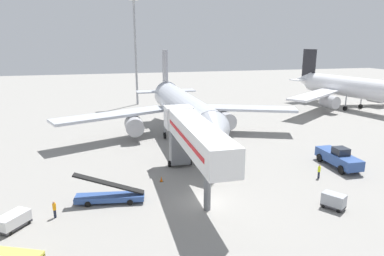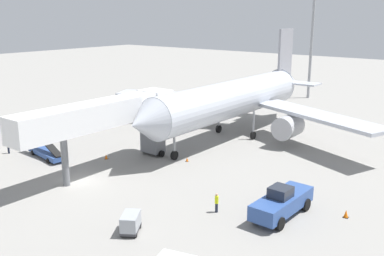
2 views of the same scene
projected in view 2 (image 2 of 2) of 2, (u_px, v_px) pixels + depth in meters
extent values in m
plane|color=gray|center=(82.00, 182.00, 45.19)|extent=(300.00, 300.00, 0.00)
cylinder|color=#B7BCC6|center=(229.00, 100.00, 59.54)|extent=(5.19, 29.86, 5.01)
cone|color=#B7BCC6|center=(143.00, 123.00, 46.81)|extent=(4.93, 3.56, 4.91)
cone|color=#B7BCC6|center=(288.00, 82.00, 72.93)|extent=(4.80, 5.52, 4.76)
cube|color=gray|center=(285.00, 54.00, 70.71)|extent=(0.39, 4.32, 8.02)
cube|color=#B7BCC6|center=(300.00, 83.00, 69.73)|extent=(6.04, 3.17, 0.24)
cube|color=#B7BCC6|center=(266.00, 80.00, 73.31)|extent=(6.04, 3.17, 0.24)
cube|color=#B7BCC6|center=(317.00, 115.00, 55.29)|extent=(19.91, 11.29, 0.44)
cube|color=#B7BCC6|center=(179.00, 96.00, 68.80)|extent=(19.87, 11.48, 0.44)
cylinder|color=#A8A8AD|center=(288.00, 127.00, 56.87)|extent=(3.00, 3.89, 2.98)
cylinder|color=#A8A8AD|center=(191.00, 111.00, 66.40)|extent=(3.00, 3.89, 2.98)
cylinder|color=gray|center=(174.00, 141.00, 51.47)|extent=(0.28, 0.28, 3.44)
cylinder|color=black|center=(174.00, 155.00, 51.90)|extent=(0.36, 1.10, 1.10)
cylinder|color=gray|center=(254.00, 123.00, 60.00)|extent=(0.28, 0.28, 3.44)
cylinder|color=black|center=(253.00, 135.00, 60.44)|extent=(0.36, 1.10, 1.10)
cylinder|color=gray|center=(219.00, 117.00, 63.43)|extent=(0.28, 0.28, 3.44)
cylinder|color=black|center=(219.00, 129.00, 63.87)|extent=(0.36, 1.10, 1.10)
cube|color=silver|center=(92.00, 116.00, 45.38)|extent=(3.03, 18.13, 2.70)
cube|color=red|center=(82.00, 114.00, 46.29)|extent=(0.06, 15.23, 0.44)
cube|color=silver|center=(155.00, 102.00, 52.71)|extent=(3.45, 2.81, 2.84)
cube|color=#232833|center=(163.00, 98.00, 53.63)|extent=(3.30, 0.25, 0.90)
cube|color=slate|center=(153.00, 133.00, 53.20)|extent=(2.55, 1.80, 4.80)
cylinder|color=black|center=(145.00, 149.00, 54.66)|extent=(0.30, 0.80, 0.80)
cylinder|color=black|center=(162.00, 154.00, 52.95)|extent=(0.30, 0.80, 0.80)
cylinder|color=slate|center=(65.00, 161.00, 43.62)|extent=(0.70, 0.70, 5.20)
cube|color=#2D4C8E|center=(282.00, 203.00, 37.26)|extent=(2.54, 7.29, 1.30)
cube|color=#232833|center=(281.00, 192.00, 36.71)|extent=(1.70, 1.84, 0.90)
cylinder|color=black|center=(280.00, 224.00, 34.98)|extent=(0.43, 1.11, 1.10)
cylinder|color=black|center=(256.00, 216.00, 36.36)|extent=(0.43, 1.11, 1.10)
cylinder|color=black|center=(306.00, 205.00, 38.48)|extent=(0.43, 1.11, 1.10)
cylinder|color=black|center=(283.00, 198.00, 39.86)|extent=(0.43, 1.11, 1.10)
cube|color=#2D4C8E|center=(46.00, 153.00, 52.67)|extent=(7.17, 2.67, 0.55)
cube|color=black|center=(45.00, 141.00, 52.29)|extent=(7.10, 1.95, 2.43)
cylinder|color=black|center=(33.00, 153.00, 53.72)|extent=(0.63, 0.31, 0.60)
cylinder|color=black|center=(45.00, 150.00, 54.74)|extent=(0.63, 0.31, 0.60)
cylinder|color=black|center=(48.00, 161.00, 50.74)|extent=(0.63, 0.31, 0.60)
cylinder|color=black|center=(61.00, 158.00, 51.76)|extent=(0.63, 0.31, 0.60)
cube|color=#38383D|center=(131.00, 229.00, 34.64)|extent=(2.23, 2.49, 0.22)
cube|color=#999EA5|center=(131.00, 221.00, 34.47)|extent=(2.23, 2.49, 1.16)
cylinder|color=black|center=(136.00, 235.00, 33.90)|extent=(0.30, 0.37, 0.36)
cylinder|color=black|center=(121.00, 234.00, 34.00)|extent=(0.30, 0.37, 0.36)
cylinder|color=black|center=(140.00, 226.00, 35.34)|extent=(0.30, 0.37, 0.36)
cylinder|color=black|center=(126.00, 226.00, 35.44)|extent=(0.30, 0.37, 0.36)
cylinder|color=#1E2333|center=(217.00, 208.00, 38.16)|extent=(0.35, 0.35, 0.84)
cylinder|color=#D8EA19|center=(217.00, 200.00, 37.97)|extent=(0.47, 0.47, 0.66)
sphere|color=tan|center=(217.00, 195.00, 37.85)|extent=(0.23, 0.23, 0.23)
cylinder|color=#1E2333|center=(9.00, 150.00, 54.31)|extent=(0.33, 0.33, 0.82)
cylinder|color=orange|center=(8.00, 145.00, 54.13)|extent=(0.44, 0.44, 0.65)
sphere|color=tan|center=(8.00, 141.00, 54.01)|extent=(0.22, 0.22, 0.22)
cube|color=black|center=(187.00, 161.00, 51.44)|extent=(0.34, 0.34, 0.03)
cone|color=orange|center=(187.00, 159.00, 51.37)|extent=(0.29, 0.29, 0.50)
cube|color=black|center=(106.00, 159.00, 52.32)|extent=(0.40, 0.40, 0.03)
cone|color=orange|center=(106.00, 156.00, 52.24)|extent=(0.34, 0.34, 0.59)
cube|color=black|center=(346.00, 217.00, 37.25)|extent=(0.45, 0.45, 0.03)
cone|color=orange|center=(346.00, 214.00, 37.17)|extent=(0.38, 0.38, 0.65)
cylinder|color=#93969B|center=(312.00, 34.00, 87.45)|extent=(0.56, 0.56, 25.98)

